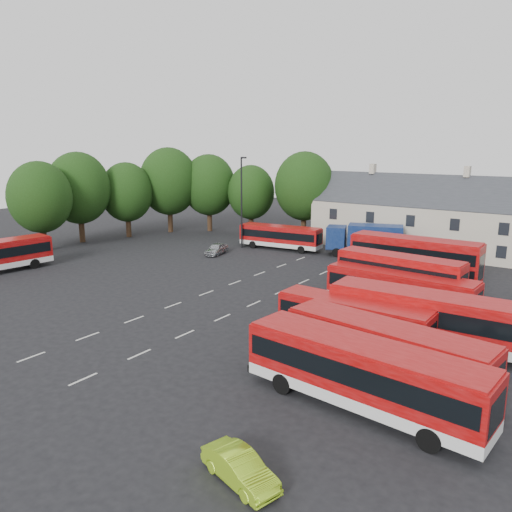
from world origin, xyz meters
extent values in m
plane|color=black|center=(0.00, 0.00, 0.00)|extent=(140.00, 140.00, 0.00)
cube|color=beige|center=(0.00, -14.00, 0.01)|extent=(0.15, 1.80, 0.01)
cube|color=beige|center=(0.00, -10.00, 0.01)|extent=(0.15, 1.80, 0.01)
cube|color=beige|center=(0.00, -6.00, 0.01)|extent=(0.15, 1.80, 0.01)
cube|color=beige|center=(0.00, -2.00, 0.01)|extent=(0.15, 1.80, 0.01)
cube|color=beige|center=(0.00, 2.00, 0.01)|extent=(0.15, 1.80, 0.01)
cube|color=beige|center=(0.00, 6.00, 0.01)|extent=(0.15, 1.80, 0.01)
cube|color=beige|center=(0.00, 10.00, 0.01)|extent=(0.15, 1.80, 0.01)
cube|color=beige|center=(0.00, 14.00, 0.01)|extent=(0.15, 1.80, 0.01)
cube|color=beige|center=(0.00, 18.00, 0.01)|extent=(0.15, 1.80, 0.01)
cube|color=beige|center=(5.00, -14.00, 0.01)|extent=(0.15, 1.80, 0.01)
cube|color=beige|center=(5.00, -10.00, 0.01)|extent=(0.15, 1.80, 0.01)
cube|color=beige|center=(5.00, -6.00, 0.01)|extent=(0.15, 1.80, 0.01)
cube|color=beige|center=(5.00, -2.00, 0.01)|extent=(0.15, 1.80, 0.01)
cube|color=beige|center=(5.00, 2.00, 0.01)|extent=(0.15, 1.80, 0.01)
cube|color=beige|center=(5.00, 6.00, 0.01)|extent=(0.15, 1.80, 0.01)
cube|color=beige|center=(5.00, 10.00, 0.01)|extent=(0.15, 1.80, 0.01)
cube|color=beige|center=(5.00, 14.00, 0.01)|extent=(0.15, 1.80, 0.01)
cube|color=beige|center=(5.00, 18.00, 0.01)|extent=(0.15, 1.80, 0.01)
cylinder|color=black|center=(-27.00, 4.00, 1.92)|extent=(0.70, 0.70, 3.85)
ellipsoid|color=#18340E|center=(-27.00, 4.00, 6.39)|extent=(7.26, 7.26, 8.35)
cylinder|color=black|center=(-28.00, 10.00, 2.10)|extent=(0.70, 0.70, 4.20)
ellipsoid|color=#18340E|center=(-28.00, 10.00, 6.97)|extent=(7.92, 7.92, 9.11)
cylinder|color=black|center=(-26.00, 16.00, 1.84)|extent=(0.70, 0.70, 3.67)
ellipsoid|color=#18340E|center=(-26.00, 16.00, 6.10)|extent=(6.93, 6.93, 7.97)
cylinder|color=black|center=(-24.00, 22.00, 2.19)|extent=(0.70, 0.70, 4.38)
ellipsoid|color=#18340E|center=(-24.00, 22.00, 7.26)|extent=(8.25, 8.25, 9.49)
cylinder|color=black|center=(-20.00, 26.00, 2.01)|extent=(0.70, 0.70, 4.02)
ellipsoid|color=#18340E|center=(-20.00, 26.00, 6.68)|extent=(7.59, 7.59, 8.73)
cylinder|color=black|center=(-14.00, 28.00, 1.75)|extent=(0.70, 0.70, 3.50)
ellipsoid|color=#18340E|center=(-14.00, 28.00, 5.81)|extent=(6.60, 6.60, 7.59)
cylinder|color=black|center=(-6.00, 29.00, 2.10)|extent=(0.70, 0.70, 4.20)
ellipsoid|color=#18340E|center=(-6.00, 29.00, 6.97)|extent=(7.92, 7.92, 9.11)
cube|color=beige|center=(14.00, 30.00, 2.75)|extent=(35.00, 7.00, 5.50)
cube|color=#2D3035|center=(14.00, 30.00, 5.50)|extent=(35.70, 7.13, 7.13)
cube|color=beige|center=(3.00, 30.00, 9.46)|extent=(0.60, 0.90, 1.20)
cube|color=beige|center=(14.00, 30.00, 9.46)|extent=(0.60, 0.90, 1.20)
cube|color=silver|center=(18.58, -8.20, 0.84)|extent=(12.14, 3.78, 0.60)
cube|color=#9A090A|center=(18.58, -8.20, 2.20)|extent=(12.14, 3.78, 2.12)
cube|color=black|center=(18.58, -8.20, 2.25)|extent=(11.67, 3.80, 1.03)
cube|color=#9A090A|center=(18.58, -8.20, 3.31)|extent=(11.89, 3.65, 0.13)
cylinder|color=black|center=(14.67, -9.08, 0.54)|extent=(1.11, 0.40, 1.09)
cylinder|color=black|center=(22.50, -7.32, 0.54)|extent=(1.11, 0.40, 1.09)
cube|color=silver|center=(18.39, -4.77, 0.79)|extent=(11.51, 4.02, 0.56)
cube|color=#9A090A|center=(18.39, -4.77, 2.07)|extent=(11.51, 4.02, 2.00)
cube|color=black|center=(18.39, -4.77, 2.13)|extent=(11.07, 4.02, 0.97)
cube|color=#9A090A|center=(18.39, -4.77, 3.12)|extent=(11.27, 3.89, 0.12)
cylinder|color=black|center=(14.67, -5.44, 0.51)|extent=(1.05, 0.42, 1.02)
cylinder|color=black|center=(22.12, -4.09, 0.51)|extent=(1.05, 0.42, 1.02)
cube|color=silver|center=(14.74, -0.82, 0.70)|extent=(9.98, 2.47, 0.50)
cube|color=#9A090A|center=(14.74, -0.82, 1.83)|extent=(9.98, 2.47, 1.76)
cube|color=black|center=(14.74, -0.82, 1.87)|extent=(9.59, 2.51, 0.86)
cube|color=#9A090A|center=(14.74, -0.82, 2.76)|extent=(9.78, 2.37, 0.11)
cylinder|color=black|center=(11.54, -1.78, 0.45)|extent=(0.91, 0.27, 0.90)
cylinder|color=black|center=(17.94, 0.13, 0.45)|extent=(0.91, 0.27, 0.90)
cube|color=silver|center=(18.53, 1.56, 0.84)|extent=(12.02, 3.16, 0.60)
cube|color=#9A090A|center=(18.53, 1.56, 2.20)|extent=(12.02, 3.16, 2.11)
cube|color=black|center=(18.53, 1.56, 2.25)|extent=(11.55, 3.20, 1.03)
cube|color=#9A090A|center=(18.53, 1.56, 3.31)|extent=(11.78, 3.04, 0.13)
cylinder|color=black|center=(14.76, 0.19, 0.54)|extent=(1.10, 0.34, 1.08)
cylinder|color=black|center=(22.30, 2.93, 0.54)|extent=(1.10, 0.34, 1.08)
cube|color=silver|center=(15.19, 6.58, 0.78)|extent=(11.24, 3.17, 0.56)
cube|color=#9A090A|center=(15.19, 6.58, 2.05)|extent=(11.24, 3.17, 1.97)
cube|color=black|center=(15.19, 6.58, 2.10)|extent=(10.80, 3.21, 0.96)
cube|color=#9A090A|center=(15.19, 6.58, 3.08)|extent=(11.02, 3.06, 0.12)
cylinder|color=black|center=(11.57, 5.65, 0.51)|extent=(1.03, 0.34, 1.01)
cylinder|color=black|center=(18.80, 7.51, 0.51)|extent=(1.03, 0.34, 1.01)
cube|color=silver|center=(14.45, 8.37, 0.69)|extent=(9.93, 2.91, 0.49)
cube|color=#9A090A|center=(14.45, 8.37, 2.43)|extent=(9.93, 2.91, 2.98)
cube|color=black|center=(14.45, 8.37, 1.85)|extent=(9.54, 2.93, 0.85)
cube|color=#9A090A|center=(14.45, 8.37, 3.96)|extent=(9.72, 2.80, 0.11)
cylinder|color=black|center=(11.25, 7.59, 0.45)|extent=(0.91, 0.31, 0.89)
cylinder|color=black|center=(17.64, 9.16, 0.45)|extent=(0.91, 0.31, 0.89)
cube|color=black|center=(14.45, 8.37, 3.00)|extent=(9.54, 2.93, 0.85)
cube|color=silver|center=(13.88, 13.68, 0.78)|extent=(11.02, 2.54, 0.55)
cube|color=#9A090A|center=(13.88, 13.68, 2.73)|extent=(11.02, 2.54, 3.35)
cube|color=black|center=(13.88, 13.68, 2.08)|extent=(10.58, 2.60, 0.95)
cube|color=#9A090A|center=(13.88, 13.68, 4.45)|extent=(10.80, 2.44, 0.12)
cylinder|color=black|center=(10.35, 12.56, 0.50)|extent=(1.00, 0.28, 1.00)
cylinder|color=black|center=(17.40, 14.80, 0.50)|extent=(1.00, 0.28, 1.00)
cube|color=black|center=(13.88, 13.68, 3.38)|extent=(10.58, 2.60, 0.95)
cylinder|color=black|center=(-22.23, -1.37, 0.51)|extent=(0.38, 1.04, 1.01)
cube|color=silver|center=(-4.59, 20.96, 0.71)|extent=(10.21, 3.45, 0.50)
cube|color=#9A090A|center=(-4.59, 20.96, 1.84)|extent=(10.21, 3.45, 1.78)
cube|color=black|center=(-4.59, 20.96, 1.89)|extent=(9.82, 3.46, 0.86)
cube|color=#9A090A|center=(-4.59, 20.96, 2.78)|extent=(10.00, 3.34, 0.11)
cylinder|color=black|center=(-7.65, 19.56, 0.46)|extent=(0.93, 0.36, 0.91)
cylinder|color=black|center=(-1.53, 22.36, 0.46)|extent=(0.93, 0.36, 0.91)
cube|color=black|center=(5.22, 23.08, 0.67)|extent=(8.56, 4.87, 0.31)
cube|color=#0E2051|center=(2.29, 22.04, 2.07)|extent=(2.83, 3.14, 2.49)
cube|color=black|center=(1.36, 21.70, 2.45)|extent=(0.84, 2.11, 1.24)
cube|color=#0E2051|center=(6.34, 23.49, 2.23)|extent=(6.44, 4.43, 2.80)
cylinder|color=black|center=(2.88, 21.00, 0.52)|extent=(1.07, 0.62, 1.04)
cylinder|color=black|center=(7.80, 25.25, 0.52)|extent=(1.07, 0.62, 1.04)
imported|color=#A6A9AE|center=(-9.05, 14.29, 0.65)|extent=(2.41, 4.09, 1.31)
imported|color=#93C41E|center=(17.01, -15.78, 0.59)|extent=(3.77, 2.18, 1.18)
cylinder|color=black|center=(-8.89, 18.96, 5.43)|extent=(0.20, 0.20, 10.86)
cube|color=black|center=(-8.57, 18.99, 10.86)|extent=(0.67, 0.33, 0.20)
camera|label=1|loc=(27.02, -28.93, 12.50)|focal=35.00mm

